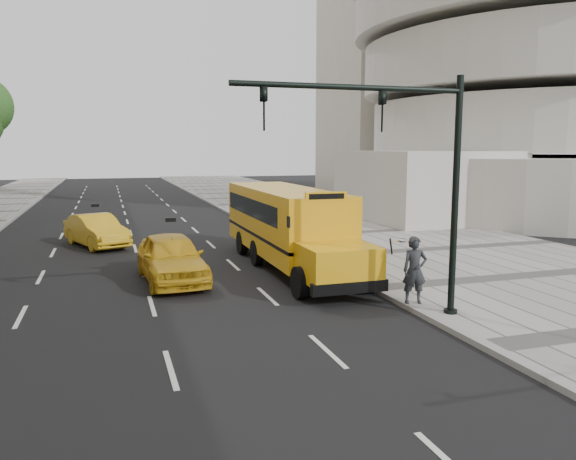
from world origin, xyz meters
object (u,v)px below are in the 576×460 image
object	(u,v)px
school_bus	(286,221)
taxi_near	(172,258)
taxi_far	(96,231)
pedestrian	(415,270)
traffic_signal	(409,167)

from	to	relation	value
school_bus	taxi_near	xyz separation A→B (m)	(-4.59, -1.41, -0.93)
taxi_near	taxi_far	size ratio (longest dim) A/B	1.08
pedestrian	traffic_signal	bearing A→B (deg)	-117.57
school_bus	traffic_signal	bearing A→B (deg)	-85.07
taxi_near	taxi_far	world-z (taller)	taxi_near
school_bus	traffic_signal	world-z (taller)	traffic_signal
taxi_far	pedestrian	size ratio (longest dim) A/B	2.35
taxi_far	traffic_signal	world-z (taller)	traffic_signal
school_bus	pedestrian	size ratio (longest dim) A/B	5.98
taxi_near	pedestrian	size ratio (longest dim) A/B	2.53
taxi_far	taxi_near	bearing A→B (deg)	-94.36
taxi_near	traffic_signal	xyz separation A→B (m)	(5.29, -6.61, 3.26)
taxi_near	traffic_signal	world-z (taller)	traffic_signal
pedestrian	traffic_signal	size ratio (longest dim) A/B	0.30
traffic_signal	pedestrian	bearing A→B (deg)	50.29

